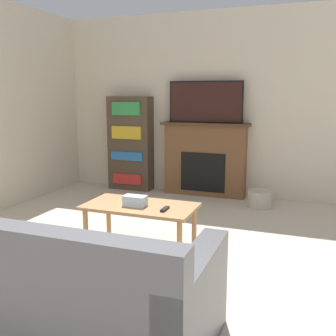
# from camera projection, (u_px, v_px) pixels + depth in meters

# --- Properties ---
(wall_back) EXTENTS (5.83, 0.06, 2.70)m
(wall_back) POSITION_uv_depth(u_px,v_px,m) (216.00, 105.00, 5.83)
(wall_back) COLOR beige
(wall_back) RESTS_ON ground_plane
(fireplace) EXTENTS (1.32, 0.28, 1.10)m
(fireplace) POSITION_uv_depth(u_px,v_px,m) (205.00, 159.00, 5.89)
(fireplace) COLOR brown
(fireplace) RESTS_ON ground_plane
(tv) EXTENTS (1.10, 0.03, 0.60)m
(tv) POSITION_uv_depth(u_px,v_px,m) (205.00, 102.00, 5.71)
(tv) COLOR black
(tv) RESTS_ON fireplace
(couch) EXTENTS (2.22, 0.93, 0.84)m
(couch) POSITION_uv_depth(u_px,v_px,m) (38.00, 290.00, 2.51)
(couch) COLOR #4C4C51
(couch) RESTS_ON ground_plane
(coffee_table) EXTENTS (1.08, 0.57, 0.46)m
(coffee_table) POSITION_uv_depth(u_px,v_px,m) (140.00, 211.00, 3.81)
(coffee_table) COLOR #A87A4C
(coffee_table) RESTS_ON ground_plane
(tissue_box) EXTENTS (0.22, 0.12, 0.10)m
(tissue_box) POSITION_uv_depth(u_px,v_px,m) (135.00, 201.00, 3.76)
(tissue_box) COLOR silver
(tissue_box) RESTS_ON coffee_table
(remote_control) EXTENTS (0.04, 0.15, 0.02)m
(remote_control) POSITION_uv_depth(u_px,v_px,m) (165.00, 209.00, 3.63)
(remote_control) COLOR black
(remote_control) RESTS_ON coffee_table
(bookshelf) EXTENTS (0.70, 0.29, 1.48)m
(bookshelf) POSITION_uv_depth(u_px,v_px,m) (130.00, 143.00, 6.25)
(bookshelf) COLOR #4C3D2D
(bookshelf) RESTS_ON ground_plane
(storage_basket) EXTENTS (0.33, 0.33, 0.23)m
(storage_basket) POSITION_uv_depth(u_px,v_px,m) (260.00, 199.00, 5.32)
(storage_basket) COLOR #BCB29E
(storage_basket) RESTS_ON ground_plane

